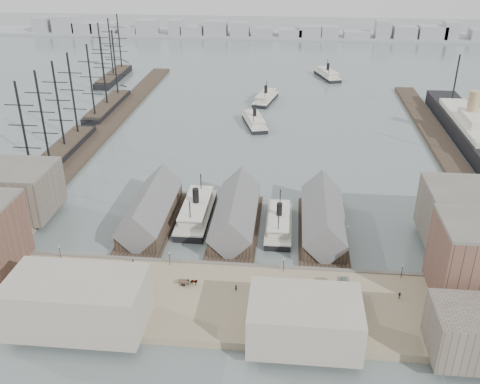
# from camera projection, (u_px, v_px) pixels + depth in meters

# --- Properties ---
(ground) EXTENTS (900.00, 900.00, 0.00)m
(ground) POSITION_uv_depth(u_px,v_px,m) (229.00, 259.00, 147.44)
(ground) COLOR #546161
(ground) RESTS_ON ground
(quay) EXTENTS (180.00, 30.00, 2.00)m
(quay) POSITION_uv_depth(u_px,v_px,m) (220.00, 302.00, 129.17)
(quay) COLOR #837458
(quay) RESTS_ON ground
(seawall) EXTENTS (180.00, 1.20, 2.30)m
(seawall) POSITION_uv_depth(u_px,v_px,m) (227.00, 267.00, 142.29)
(seawall) COLOR #59544C
(seawall) RESTS_ON ground
(west_wharf) EXTENTS (10.00, 220.00, 1.60)m
(west_wharf) POSITION_uv_depth(u_px,v_px,m) (106.00, 127.00, 242.20)
(west_wharf) COLOR #2D231C
(west_wharf) RESTS_ON ground
(east_wharf) EXTENTS (10.00, 180.00, 1.60)m
(east_wharf) POSITION_uv_depth(u_px,v_px,m) (442.00, 147.00, 220.41)
(east_wharf) COLOR #2D231C
(east_wharf) RESTS_ON ground
(ferry_shed_west) EXTENTS (14.00, 42.00, 12.60)m
(ferry_shed_west) POSITION_uv_depth(u_px,v_px,m) (151.00, 211.00, 162.71)
(ferry_shed_west) COLOR #2D231C
(ferry_shed_west) RESTS_ON ground
(ferry_shed_center) EXTENTS (14.00, 42.00, 12.60)m
(ferry_shed_center) POSITION_uv_depth(u_px,v_px,m) (236.00, 215.00, 160.41)
(ferry_shed_center) COLOR #2D231C
(ferry_shed_center) RESTS_ON ground
(ferry_shed_east) EXTENTS (14.00, 42.00, 12.60)m
(ferry_shed_east) POSITION_uv_depth(u_px,v_px,m) (323.00, 220.00, 158.12)
(ferry_shed_east) COLOR #2D231C
(ferry_shed_east) RESTS_ON ground
(warehouse_west_back) EXTENTS (26.00, 20.00, 14.00)m
(warehouse_west_back) POSITION_uv_depth(u_px,v_px,m) (12.00, 191.00, 165.65)
(warehouse_west_back) COLOR #60564C
(warehouse_west_back) RESTS_ON west_land
(warehouse_east_back) EXTENTS (28.00, 20.00, 15.00)m
(warehouse_east_back) POSITION_uv_depth(u_px,v_px,m) (474.00, 215.00, 150.58)
(warehouse_east_back) COLOR #60564C
(warehouse_east_back) RESTS_ON east_land
(street_bldg_center) EXTENTS (24.00, 16.00, 10.00)m
(street_bldg_center) POSITION_uv_depth(u_px,v_px,m) (305.00, 320.00, 114.04)
(street_bldg_center) COLOR gray
(street_bldg_center) RESTS_ON quay
(street_bldg_west) EXTENTS (30.00, 16.00, 12.00)m
(street_bldg_west) POSITION_uv_depth(u_px,v_px,m) (77.00, 302.00, 118.00)
(street_bldg_west) COLOR gray
(street_bldg_west) RESTS_ON quay
(street_bldg_east) EXTENTS (18.00, 14.00, 11.00)m
(street_bldg_east) POSITION_uv_depth(u_px,v_px,m) (476.00, 333.00, 109.84)
(street_bldg_east) COLOR #60564C
(street_bldg_east) RESTS_ON quay
(lamp_post_far_w) EXTENTS (0.44, 0.44, 3.92)m
(lamp_post_far_w) POSITION_uv_depth(u_px,v_px,m) (59.00, 250.00, 143.07)
(lamp_post_far_w) COLOR black
(lamp_post_far_w) RESTS_ON quay
(lamp_post_near_w) EXTENTS (0.44, 0.44, 3.92)m
(lamp_post_near_w) POSITION_uv_depth(u_px,v_px,m) (169.00, 256.00, 140.42)
(lamp_post_near_w) COLOR black
(lamp_post_near_w) RESTS_ON quay
(lamp_post_near_e) EXTENTS (0.44, 0.44, 3.92)m
(lamp_post_near_e) POSITION_uv_depth(u_px,v_px,m) (284.00, 262.00, 137.78)
(lamp_post_near_e) COLOR black
(lamp_post_near_e) RESTS_ON quay
(lamp_post_far_e) EXTENTS (0.44, 0.44, 3.92)m
(lamp_post_far_e) POSITION_uv_depth(u_px,v_px,m) (402.00, 269.00, 135.13)
(lamp_post_far_e) COLOR black
(lamp_post_far_e) RESTS_ON quay
(far_shore) EXTENTS (500.00, 40.00, 15.72)m
(far_shore) POSITION_uv_depth(u_px,v_px,m) (274.00, 32.00, 443.68)
(far_shore) COLOR gray
(far_shore) RESTS_ON ground
(ferry_docked_west) EXTENTS (9.14, 30.46, 10.88)m
(ferry_docked_west) POSITION_uv_depth(u_px,v_px,m) (196.00, 211.00, 167.31)
(ferry_docked_west) COLOR black
(ferry_docked_west) RESTS_ON ground
(ferry_docked_east) EXTENTS (7.78, 25.92, 9.26)m
(ferry_docked_east) POSITION_uv_depth(u_px,v_px,m) (279.00, 223.00, 161.47)
(ferry_docked_east) COLOR black
(ferry_docked_east) RESTS_ON ground
(ferry_open_near) EXTENTS (14.14, 26.25, 8.98)m
(ferry_open_near) POSITION_uv_depth(u_px,v_px,m) (255.00, 121.00, 246.06)
(ferry_open_near) COLOR black
(ferry_open_near) RESTS_ON ground
(ferry_open_mid) EXTENTS (12.89, 26.80, 9.20)m
(ferry_open_mid) POSITION_uv_depth(u_px,v_px,m) (266.00, 98.00, 279.66)
(ferry_open_mid) COLOR black
(ferry_open_mid) RESTS_ON ground
(ferry_open_far) EXTENTS (16.13, 27.87, 9.54)m
(ferry_open_far) POSITION_uv_depth(u_px,v_px,m) (327.00, 74.00, 323.69)
(ferry_open_far) COLOR black
(ferry_open_far) RESTS_ON ground
(sailing_ship_near) EXTENTS (9.11, 62.78, 37.47)m
(sailing_ship_near) POSITION_uv_depth(u_px,v_px,m) (58.00, 154.00, 208.54)
(sailing_ship_near) COLOR black
(sailing_ship_near) RESTS_ON ground
(sailing_ship_mid) EXTENTS (8.78, 50.75, 36.11)m
(sailing_ship_mid) POSITION_uv_depth(u_px,v_px,m) (108.00, 106.00, 265.87)
(sailing_ship_mid) COLOR black
(sailing_ship_mid) RESTS_ON ground
(sailing_ship_far) EXTENTS (8.69, 48.27, 35.72)m
(sailing_ship_far) POSITION_uv_depth(u_px,v_px,m) (114.00, 76.00, 319.80)
(sailing_ship_far) COLOR black
(sailing_ship_far) RESTS_ON ground
(ocean_steamer) EXTENTS (14.20, 103.80, 20.76)m
(ocean_steamer) POSITION_uv_depth(u_px,v_px,m) (469.00, 128.00, 230.57)
(ocean_steamer) COLOR black
(ocean_steamer) RESTS_ON ground
(tram) EXTENTS (3.64, 11.45, 4.02)m
(tram) POSITION_uv_depth(u_px,v_px,m) (345.00, 297.00, 126.08)
(tram) COLOR black
(tram) RESTS_ON quay
(horse_cart_left) EXTENTS (4.40, 4.06, 1.57)m
(horse_cart_left) POSITION_uv_depth(u_px,v_px,m) (51.00, 272.00, 137.30)
(horse_cart_left) COLOR black
(horse_cart_left) RESTS_ON quay
(horse_cart_center) EXTENTS (4.97, 1.64, 1.70)m
(horse_cart_center) POSITION_uv_depth(u_px,v_px,m) (191.00, 282.00, 133.25)
(horse_cart_center) COLOR black
(horse_cart_center) RESTS_ON quay
(horse_cart_right) EXTENTS (4.89, 3.06, 1.71)m
(horse_cart_right) POSITION_uv_depth(u_px,v_px,m) (274.00, 315.00, 122.06)
(horse_cart_right) COLOR black
(horse_cart_right) RESTS_ON quay
(pedestrian_0) EXTENTS (0.79, 0.82, 1.81)m
(pedestrian_0) POSITION_uv_depth(u_px,v_px,m) (46.00, 274.00, 136.29)
(pedestrian_0) COLOR black
(pedestrian_0) RESTS_ON quay
(pedestrian_1) EXTENTS (0.97, 0.98, 1.60)m
(pedestrian_1) POSITION_uv_depth(u_px,v_px,m) (61.00, 288.00, 131.27)
(pedestrian_1) COLOR black
(pedestrian_1) RESTS_ON quay
(pedestrian_2) EXTENTS (1.19, 1.13, 1.62)m
(pedestrian_2) POSITION_uv_depth(u_px,v_px,m) (133.00, 262.00, 141.24)
(pedestrian_2) COLOR black
(pedestrian_2) RESTS_ON quay
(pedestrian_3) EXTENTS (0.87, 1.12, 1.77)m
(pedestrian_3) POSITION_uv_depth(u_px,v_px,m) (120.00, 310.00, 123.49)
(pedestrian_3) COLOR black
(pedestrian_3) RESTS_ON quay
(pedestrian_4) EXTENTS (0.87, 0.94, 1.61)m
(pedestrian_4) POSITION_uv_depth(u_px,v_px,m) (188.00, 282.00, 133.45)
(pedestrian_4) COLOR black
(pedestrian_4) RESTS_ON quay
(pedestrian_5) EXTENTS (0.82, 0.77, 1.82)m
(pedestrian_5) POSITION_uv_depth(u_px,v_px,m) (236.00, 288.00, 131.07)
(pedestrian_5) COLOR black
(pedestrian_5) RESTS_ON quay
(pedestrian_6) EXTENTS (1.04, 1.08, 1.76)m
(pedestrian_6) POSITION_uv_depth(u_px,v_px,m) (291.00, 287.00, 131.28)
(pedestrian_6) COLOR black
(pedestrian_6) RESTS_ON quay
(pedestrian_7) EXTENTS (0.74, 1.14, 1.67)m
(pedestrian_7) POSITION_uv_depth(u_px,v_px,m) (316.00, 314.00, 122.37)
(pedestrian_7) COLOR black
(pedestrian_7) RESTS_ON quay
(pedestrian_8) EXTENTS (1.05, 0.44, 1.79)m
(pedestrian_8) POSITION_uv_depth(u_px,v_px,m) (399.00, 295.00, 128.47)
(pedestrian_8) COLOR black
(pedestrian_8) RESTS_ON quay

